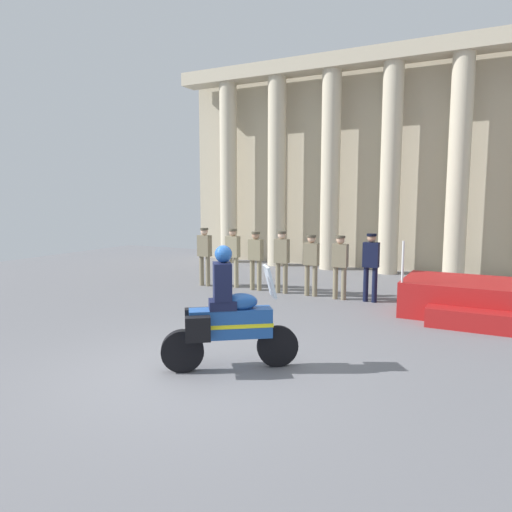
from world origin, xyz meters
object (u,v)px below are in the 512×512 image
object	(u,v)px
officer_in_row_4	(311,260)
motorcycle_with_rider	(226,318)
reviewing_stand	(472,299)
officer_in_row_6	(371,262)
officer_in_row_0	(205,252)
officer_in_row_2	(256,256)
officer_in_row_5	(340,262)
officer_in_row_1	(233,253)
officer_in_row_3	(282,257)

from	to	relation	value
officer_in_row_4	motorcycle_with_rider	distance (m)	5.72
reviewing_stand	officer_in_row_4	xyz separation A→B (m)	(-3.91, 0.40, 0.58)
officer_in_row_6	motorcycle_with_rider	xyz separation A→B (m)	(-0.77, -5.67, -0.21)
officer_in_row_0	officer_in_row_6	xyz separation A→B (m)	(4.87, 0.08, 0.00)
reviewing_stand	motorcycle_with_rider	size ratio (longest dim) A/B	1.51
officer_in_row_2	motorcycle_with_rider	bearing A→B (deg)	112.99
officer_in_row_5	officer_in_row_1	bearing A→B (deg)	-3.34
officer_in_row_6	officer_in_row_5	bearing A→B (deg)	5.07
officer_in_row_4	officer_in_row_3	bearing A→B (deg)	1.15
reviewing_stand	officer_in_row_3	xyz separation A→B (m)	(-4.75, 0.38, 0.62)
reviewing_stand	officer_in_row_6	xyz separation A→B (m)	(-2.34, 0.41, 0.63)
officer_in_row_5	motorcycle_with_rider	xyz separation A→B (m)	(-0.01, -5.60, -0.17)
officer_in_row_3	officer_in_row_4	xyz separation A→B (m)	(0.84, 0.02, -0.04)
officer_in_row_3	officer_in_row_6	bearing A→B (deg)	-179.63
officer_in_row_0	officer_in_row_5	distance (m)	4.11
officer_in_row_4	motorcycle_with_rider	bearing A→B (deg)	97.63
officer_in_row_5	officer_in_row_3	bearing A→B (deg)	-1.83
officer_in_row_0	motorcycle_with_rider	bearing A→B (deg)	125.91
officer_in_row_2	officer_in_row_4	size ratio (longest dim) A/B	1.02
officer_in_row_1	officer_in_row_2	distance (m)	0.79
officer_in_row_1	officer_in_row_5	world-z (taller)	officer_in_row_1
officer_in_row_3	officer_in_row_6	world-z (taller)	officer_in_row_6
officer_in_row_1	officer_in_row_3	size ratio (longest dim) A/B	1.00
officer_in_row_1	motorcycle_with_rider	size ratio (longest dim) A/B	0.90
officer_in_row_2	officer_in_row_6	bearing A→B (deg)	179.44
officer_in_row_3	officer_in_row_4	size ratio (longest dim) A/B	1.04
officer_in_row_5	motorcycle_with_rider	size ratio (longest dim) A/B	0.86
officer_in_row_6	motorcycle_with_rider	world-z (taller)	motorcycle_with_rider
officer_in_row_4	officer_in_row_5	distance (m)	0.80
officer_in_row_0	officer_in_row_6	size ratio (longest dim) A/B	1.00
reviewing_stand	officer_in_row_0	size ratio (longest dim) A/B	1.68
officer_in_row_1	officer_in_row_2	world-z (taller)	officer_in_row_1
officer_in_row_3	officer_in_row_5	distance (m)	1.64
officer_in_row_1	motorcycle_with_rider	bearing A→B (deg)	118.98
reviewing_stand	officer_in_row_0	bearing A→B (deg)	177.38
officer_in_row_1	officer_in_row_6	xyz separation A→B (m)	(4.01, -0.10, 0.00)
officer_in_row_0	officer_in_row_4	distance (m)	3.31
officer_in_row_4	officer_in_row_2	bearing A→B (deg)	-1.05
officer_in_row_2	officer_in_row_5	xyz separation A→B (m)	(2.46, -0.08, -0.01)
officer_in_row_2	officer_in_row_0	bearing A→B (deg)	2.86
reviewing_stand	officer_in_row_3	distance (m)	4.81
officer_in_row_3	officer_in_row_4	world-z (taller)	officer_in_row_3
reviewing_stand	officer_in_row_0	distance (m)	7.25
officer_in_row_3	officer_in_row_5	world-z (taller)	officer_in_row_3
officer_in_row_0	officer_in_row_6	bearing A→B (deg)	-179.41
officer_in_row_0	officer_in_row_1	size ratio (longest dim) A/B	1.00
officer_in_row_6	officer_in_row_4	bearing A→B (deg)	-0.05
officer_in_row_2	reviewing_stand	bearing A→B (deg)	175.29
officer_in_row_2	officer_in_row_5	bearing A→B (deg)	177.68
reviewing_stand	officer_in_row_2	distance (m)	5.61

